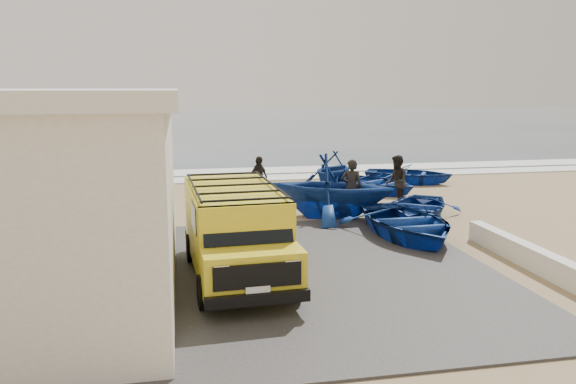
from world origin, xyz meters
TOP-DOWN VIEW (x-y plane):
  - ground at (0.00, 0.00)m, footprint 160.00×160.00m
  - slab at (-2.00, -2.00)m, footprint 12.00×10.00m
  - ocean at (0.00, 56.00)m, footprint 180.00×88.00m
  - surf_line at (0.00, 12.00)m, footprint 180.00×1.60m
  - surf_wash at (0.00, 14.50)m, footprint 180.00×2.20m
  - parapet at (5.00, -3.00)m, footprint 0.35×6.00m
  - van at (-2.11, -1.98)m, footprint 2.25×5.14m
  - boat_near_left at (3.13, 0.57)m, footprint 3.36×4.60m
  - boat_near_right at (4.49, 2.82)m, footprint 4.16×4.43m
  - boat_mid_left at (1.65, 3.44)m, footprint 5.23×4.97m
  - boat_mid_right at (4.69, 7.59)m, footprint 4.36×4.73m
  - boat_far_left at (3.31, 9.18)m, footprint 3.90×3.97m
  - boat_far_right at (7.01, 9.51)m, footprint 4.80×4.40m
  - fisherman_front at (2.38, 3.53)m, footprint 0.84×0.72m
  - fisherman_middle at (4.39, 4.52)m, footprint 0.95×1.09m
  - fisherman_back at (-0.31, 6.91)m, footprint 1.02×1.00m

SIDE VIEW (x-z plane):
  - ground at x=0.00m, z-range 0.00..0.00m
  - ocean at x=0.00m, z-range 0.00..0.01m
  - surf_wash at x=0.00m, z-range 0.00..0.04m
  - slab at x=-2.00m, z-range 0.00..0.05m
  - surf_line at x=0.00m, z-range 0.00..0.06m
  - parapet at x=5.00m, z-range 0.00..0.55m
  - boat_near_right at x=4.49m, z-range 0.00..0.75m
  - boat_mid_right at x=4.69m, z-range 0.00..0.80m
  - boat_far_right at x=7.01m, z-range 0.00..0.81m
  - boat_near_left at x=3.13m, z-range 0.00..0.93m
  - boat_far_left at x=3.31m, z-range 0.00..1.59m
  - fisherman_back at x=-0.31m, z-range 0.00..1.72m
  - fisherman_middle at x=4.39m, z-range 0.00..1.93m
  - fisherman_front at x=2.38m, z-range 0.00..1.96m
  - boat_mid_left at x=1.65m, z-range 0.00..2.16m
  - van at x=-2.11m, z-range 0.08..2.24m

